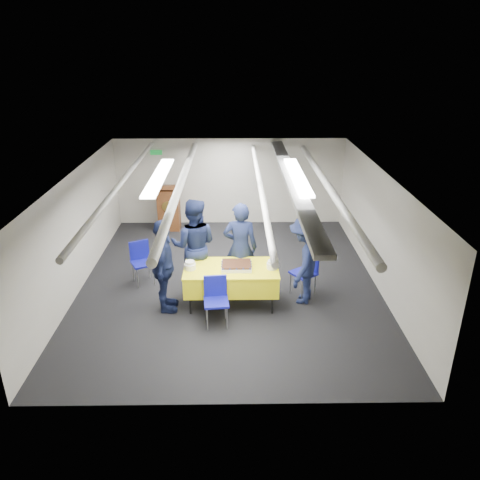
# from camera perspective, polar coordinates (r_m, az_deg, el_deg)

# --- Properties ---
(ground) EXTENTS (7.00, 7.00, 0.00)m
(ground) POSITION_cam_1_polar(r_m,az_deg,el_deg) (9.70, -1.29, -5.25)
(ground) COLOR black
(ground) RESTS_ON ground
(room_shell) EXTENTS (6.00, 7.00, 2.30)m
(room_shell) POSITION_cam_1_polar(r_m,az_deg,el_deg) (9.37, -0.80, 5.75)
(room_shell) COLOR beige
(room_shell) RESTS_ON ground
(serving_table) EXTENTS (1.73, 0.93, 0.77)m
(serving_table) POSITION_cam_1_polar(r_m,az_deg,el_deg) (8.70, -1.08, -4.62)
(serving_table) COLOR black
(serving_table) RESTS_ON ground
(sheet_cake) EXTENTS (0.56, 0.44, 0.10)m
(sheet_cake) POSITION_cam_1_polar(r_m,az_deg,el_deg) (8.57, -0.43, -3.14)
(sheet_cake) COLOR white
(sheet_cake) RESTS_ON serving_table
(plate_stack_left) EXTENTS (0.21, 0.21, 0.16)m
(plate_stack_left) POSITION_cam_1_polar(r_m,az_deg,el_deg) (8.57, -6.12, -3.11)
(plate_stack_left) COLOR white
(plate_stack_left) RESTS_ON serving_table
(plate_stack_right) EXTENTS (0.20, 0.20, 0.16)m
(plate_stack_right) POSITION_cam_1_polar(r_m,az_deg,el_deg) (8.56, 3.94, -3.04)
(plate_stack_right) COLOR white
(plate_stack_right) RESTS_ON serving_table
(podium) EXTENTS (0.62, 0.53, 1.25)m
(podium) POSITION_cam_1_polar(r_m,az_deg,el_deg) (12.37, -8.67, 4.02)
(podium) COLOR brown
(podium) RESTS_ON ground
(chair_near) EXTENTS (0.46, 0.46, 0.87)m
(chair_near) POSITION_cam_1_polar(r_m,az_deg,el_deg) (8.19, -2.96, -6.78)
(chair_near) COLOR gray
(chair_near) RESTS_ON ground
(chair_right) EXTENTS (0.58, 0.58, 0.87)m
(chair_right) POSITION_cam_1_polar(r_m,az_deg,el_deg) (9.20, 8.15, -3.44)
(chair_right) COLOR gray
(chair_right) RESTS_ON ground
(chair_left) EXTENTS (0.56, 0.56, 0.87)m
(chair_left) POSITION_cam_1_polar(r_m,az_deg,el_deg) (9.75, -11.96, -2.14)
(chair_left) COLOR gray
(chair_left) RESTS_ON ground
(sailor_a) EXTENTS (0.70, 0.48, 1.83)m
(sailor_a) POSITION_cam_1_polar(r_m,az_deg,el_deg) (9.06, 0.04, -0.93)
(sailor_a) COLOR black
(sailor_a) RESTS_ON ground
(sailor_b) EXTENTS (0.96, 0.77, 1.89)m
(sailor_b) POSITION_cam_1_polar(r_m,az_deg,el_deg) (9.12, -5.63, -0.68)
(sailor_b) COLOR black
(sailor_b) RESTS_ON ground
(sailor_c) EXTENTS (0.47, 1.05, 1.77)m
(sailor_c) POSITION_cam_1_polar(r_m,az_deg,el_deg) (8.50, -9.28, -3.22)
(sailor_c) COLOR black
(sailor_c) RESTS_ON ground
(sailor_d) EXTENTS (0.99, 1.26, 1.71)m
(sailor_d) POSITION_cam_1_polar(r_m,az_deg,el_deg) (8.77, 7.90, -2.47)
(sailor_d) COLOR black
(sailor_d) RESTS_ON ground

